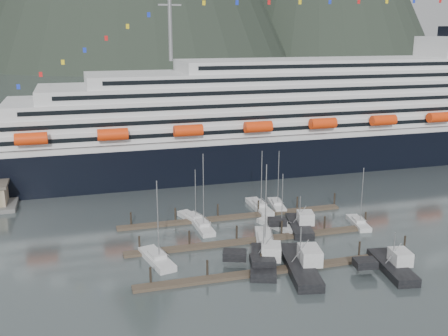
% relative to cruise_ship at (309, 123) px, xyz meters
% --- Properties ---
extents(ground, '(1600.00, 1600.00, 0.00)m').
position_rel_cruise_ship_xyz_m(ground, '(-30.03, -54.94, -12.04)').
color(ground, '#444F50').
rests_on(ground, ground).
extents(cruise_ship, '(210.00, 30.40, 50.30)m').
position_rel_cruise_ship_xyz_m(cruise_ship, '(0.00, 0.00, 0.00)').
color(cruise_ship, black).
rests_on(cruise_ship, ground).
extents(dock_near, '(48.18, 2.28, 3.20)m').
position_rel_cruise_ship_xyz_m(dock_near, '(-34.95, -64.89, -11.73)').
color(dock_near, '#463C2D').
rests_on(dock_near, ground).
extents(dock_mid, '(48.18, 2.28, 3.20)m').
position_rel_cruise_ship_xyz_m(dock_mid, '(-34.95, -51.89, -11.73)').
color(dock_mid, '#463C2D').
rests_on(dock_mid, ground).
extents(dock_far, '(48.18, 2.28, 3.20)m').
position_rel_cruise_ship_xyz_m(dock_far, '(-34.95, -38.89, -11.73)').
color(dock_far, '#463C2D').
rests_on(dock_far, ground).
extents(sailboat_a, '(5.13, 10.64, 15.11)m').
position_rel_cruise_ship_xyz_m(sailboat_a, '(-53.76, -55.83, -11.59)').
color(sailboat_a, silver).
rests_on(sailboat_a, ground).
extents(sailboat_b, '(2.86, 10.05, 15.87)m').
position_rel_cruise_ship_xyz_m(sailboat_b, '(-42.62, -42.96, -11.60)').
color(sailboat_b, silver).
rests_on(sailboat_b, ground).
extents(sailboat_c, '(6.25, 9.76, 11.77)m').
position_rel_cruise_ship_xyz_m(sailboat_c, '(-28.13, -46.80, -11.63)').
color(sailboat_c, silver).
rests_on(sailboat_c, ground).
extents(sailboat_d, '(6.46, 12.86, 15.93)m').
position_rel_cruise_ship_xyz_m(sailboat_d, '(-33.54, -53.61, -11.59)').
color(sailboat_d, silver).
rests_on(sailboat_d, ground).
extents(sailboat_e, '(5.26, 9.91, 11.56)m').
position_rel_cruise_ship_xyz_m(sailboat_e, '(-43.33, -38.15, -11.64)').
color(sailboat_e, silver).
rests_on(sailboat_e, ground).
extents(sailboat_f, '(3.93, 9.06, 13.42)m').
position_rel_cruise_ship_xyz_m(sailboat_f, '(-23.63, -34.95, -11.62)').
color(sailboat_f, silver).
rests_on(sailboat_f, ground).
extents(sailboat_g, '(2.81, 11.20, 13.80)m').
position_rel_cruise_ship_xyz_m(sailboat_g, '(-27.76, -34.95, -11.61)').
color(sailboat_g, silver).
rests_on(sailboat_g, ground).
extents(sailboat_h, '(3.86, 8.71, 12.59)m').
position_rel_cruise_ship_xyz_m(sailboat_h, '(-12.03, -49.97, -11.63)').
color(sailboat_h, silver).
rests_on(sailboat_h, ground).
extents(trawler_b, '(10.83, 13.16, 8.18)m').
position_rel_cruise_ship_xyz_m(trawler_b, '(-37.17, -62.25, -11.04)').
color(trawler_b, black).
rests_on(trawler_b, ground).
extents(trawler_c, '(11.89, 16.59, 8.27)m').
position_rel_cruise_ship_xyz_m(trawler_c, '(-32.12, -65.56, -11.03)').
color(trawler_c, black).
rests_on(trawler_c, ground).
extents(trawler_d, '(9.49, 12.75, 7.35)m').
position_rel_cruise_ship_xyz_m(trawler_d, '(-17.65, -69.92, -11.11)').
color(trawler_d, black).
rests_on(trawler_d, ground).
extents(trawler_e, '(9.55, 12.15, 7.54)m').
position_rel_cruise_ship_xyz_m(trawler_e, '(-24.54, -48.70, -11.10)').
color(trawler_e, black).
rests_on(trawler_e, ground).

